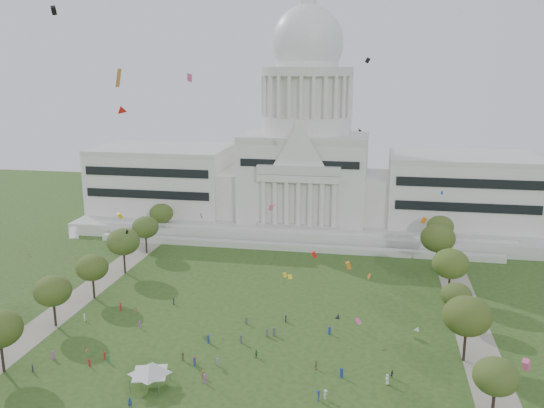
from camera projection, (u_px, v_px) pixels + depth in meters
name	position (u px, v px, depth m)	size (l,w,h in m)	color
ground	(228.00, 385.00, 106.55)	(400.00, 400.00, 0.00)	#2B4A1A
capitol	(306.00, 166.00, 210.02)	(160.00, 64.50, 91.30)	beige
path_left	(72.00, 303.00, 143.65)	(8.00, 160.00, 0.04)	gray
path_right	(474.00, 334.00, 126.83)	(8.00, 160.00, 0.04)	gray
row_tree_r_1	(496.00, 376.00, 94.99)	(7.58, 7.58, 10.78)	black
row_tree_l_2	(53.00, 291.00, 129.01)	(8.42, 8.42, 11.97)	black
row_tree_r_2	(467.00, 316.00, 113.24)	(9.55, 9.55, 13.58)	black
row_tree_l_3	(92.00, 268.00, 144.81)	(8.12, 8.12, 11.55)	black
row_tree_r_3	(456.00, 295.00, 130.11)	(7.01, 7.01, 9.98)	black
row_tree_l_4	(123.00, 242.00, 162.23)	(9.29, 9.29, 13.21)	black
row_tree_r_4	(451.00, 264.00, 144.41)	(9.19, 9.19, 13.06)	black
row_tree_l_5	(145.00, 227.00, 180.44)	(8.33, 8.33, 11.85)	black
row_tree_r_5	(438.00, 238.00, 163.76)	(9.82, 9.82, 13.96)	black
row_tree_l_6	(161.00, 213.00, 198.11)	(8.19, 8.19, 11.64)	black
row_tree_r_6	(440.00, 227.00, 180.82)	(8.42, 8.42, 11.97)	black
event_tent	(150.00, 368.00, 105.54)	(10.28, 10.28, 4.66)	#4C4C4C
person_0	(387.00, 379.00, 106.61)	(1.01, 0.66, 2.06)	silver
person_2	(392.00, 374.00, 108.88)	(0.76, 0.47, 1.56)	#26262B
person_3	(318.00, 396.00, 101.39)	(1.29, 0.67, 2.00)	navy
person_4	(256.00, 354.00, 116.48)	(1.06, 0.58, 1.81)	#33723F
person_5	(218.00, 362.00, 113.34)	(1.61, 0.64, 1.73)	silver
person_7	(130.00, 402.00, 99.44)	(0.69, 0.51, 1.91)	navy
person_8	(183.00, 356.00, 115.47)	(0.83, 0.51, 1.71)	olive
person_9	(326.00, 395.00, 101.82)	(1.23, 0.64, 1.91)	silver
person_10	(316.00, 365.00, 111.90)	(1.04, 0.57, 1.78)	olive
distant_crowd	(191.00, 340.00, 122.52)	(60.84, 36.47, 1.90)	#994C8C
kite_swarm	(257.00, 235.00, 110.33)	(91.00, 94.75, 64.20)	blue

